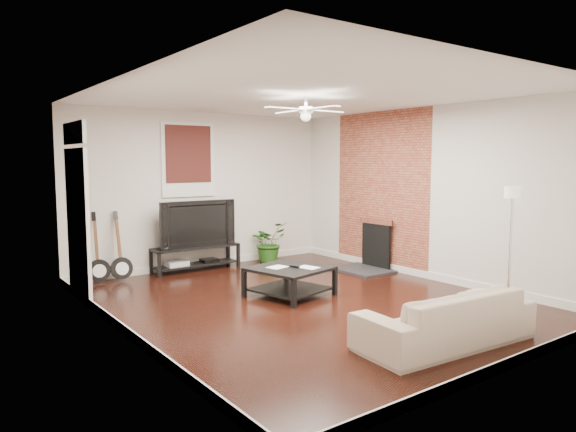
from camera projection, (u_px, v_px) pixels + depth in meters
name	position (u px, v px, depth m)	size (l,w,h in m)	color
room	(305.00, 200.00, 7.06)	(5.01, 6.01, 2.81)	black
brick_accent	(381.00, 191.00, 9.33)	(0.02, 2.20, 2.80)	#973F30
fireplace	(368.00, 244.00, 9.26)	(0.80, 1.10, 0.92)	black
window_back	(188.00, 160.00, 9.22)	(1.00, 0.06, 1.30)	#3B1110
door_left	(79.00, 211.00, 7.16)	(0.08, 1.00, 2.50)	white
tv_stand	(196.00, 258.00, 9.25)	(1.57, 0.42, 0.44)	black
tv	(195.00, 223.00, 9.21)	(1.40, 0.18, 0.81)	black
coffee_table	(290.00, 281.00, 7.50)	(0.98, 0.98, 0.41)	black
sofa	(445.00, 317.00, 5.50)	(2.00, 0.78, 0.58)	#C1AB90
floor_lamp	(510.00, 253.00, 6.31)	(0.27, 0.27, 1.63)	silver
potted_plant	(269.00, 242.00, 10.02)	(0.69, 0.60, 0.77)	#225618
guitar_left	(98.00, 248.00, 8.20)	(0.35, 0.25, 1.15)	black
guitar_right	(121.00, 246.00, 8.38)	(0.35, 0.25, 1.15)	black
ceiling_fan	(306.00, 110.00, 6.94)	(1.24, 1.24, 0.32)	white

